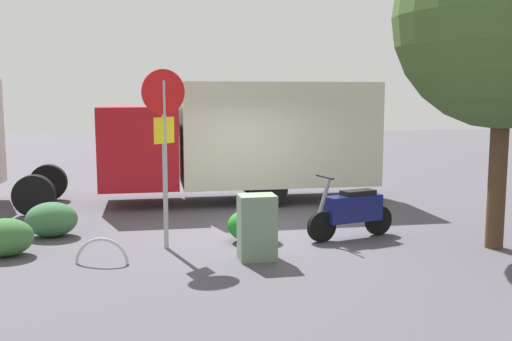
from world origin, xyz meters
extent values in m
plane|color=#49454E|center=(0.00, 0.00, 0.00)|extent=(60.00, 60.00, 0.00)
cylinder|color=black|center=(-0.26, -4.30, 0.45)|extent=(0.91, 0.30, 0.90)
cylinder|color=black|center=(-0.35, -2.40, 0.45)|extent=(0.91, 0.30, 0.90)
cylinder|color=black|center=(4.94, -4.04, 0.45)|extent=(0.91, 0.30, 0.90)
cylinder|color=black|center=(4.84, -2.14, 0.45)|extent=(0.91, 0.30, 0.90)
cube|color=beige|center=(-0.71, -3.37, 1.68)|extent=(4.81, 2.43, 2.47)
cube|color=#A71119|center=(2.64, -3.20, 1.40)|extent=(1.90, 2.19, 1.90)
cube|color=black|center=(2.64, -3.20, 2.00)|extent=(1.92, 2.03, 0.60)
cylinder|color=black|center=(-0.83, 0.89, 0.28)|extent=(0.56, 0.27, 0.56)
cylinder|color=black|center=(-2.02, 0.50, 0.28)|extent=(0.56, 0.27, 0.56)
cube|color=navy|center=(-1.47, 0.68, 0.56)|extent=(1.14, 0.65, 0.48)
cube|color=black|center=(-1.57, 0.65, 0.83)|extent=(0.70, 0.47, 0.12)
cylinder|color=slate|center=(-0.88, 0.88, 0.83)|extent=(0.29, 0.15, 0.69)
cylinder|color=black|center=(-0.88, 0.88, 1.18)|extent=(0.21, 0.54, 0.04)
cylinder|color=#9E9EA3|center=(1.93, 0.97, 1.43)|extent=(0.08, 0.08, 2.87)
cylinder|color=red|center=(1.93, 0.99, 2.68)|extent=(0.71, 0.32, 0.76)
cube|color=yellow|center=(1.93, 0.99, 2.04)|extent=(0.33, 0.33, 0.44)
cylinder|color=#47301E|center=(-3.71, 1.65, 1.30)|extent=(0.30, 0.30, 2.61)
sphere|color=#3C5828|center=(-3.71, 1.65, 3.91)|extent=(3.71, 3.71, 3.71)
cube|color=slate|center=(0.46, 1.84, 0.53)|extent=(0.62, 0.50, 1.05)
torus|color=#B7B7BC|center=(2.91, 1.80, 0.00)|extent=(0.85, 0.17, 0.85)
ellipsoid|color=#386935|center=(4.54, 1.12, 0.31)|extent=(0.91, 0.75, 0.62)
ellipsoid|color=#1F7621|center=(0.41, 0.69, 0.30)|extent=(0.88, 0.72, 0.60)
ellipsoid|color=#37663F|center=(4.06, -0.15, 0.32)|extent=(0.95, 0.78, 0.65)
camera|label=1|loc=(1.66, 11.00, 2.66)|focal=41.33mm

